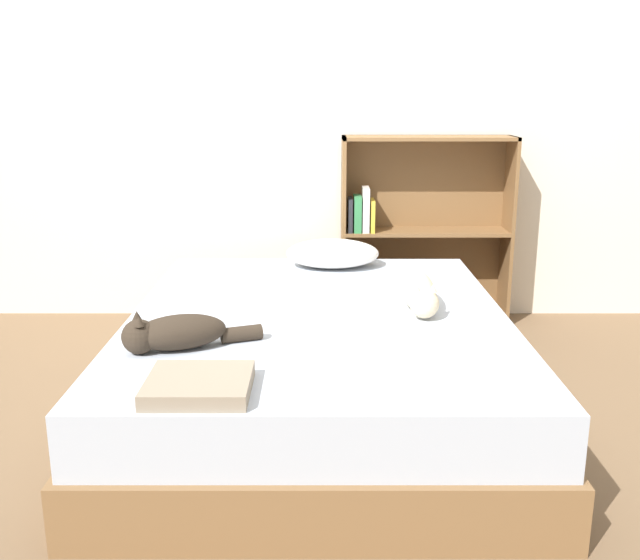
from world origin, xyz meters
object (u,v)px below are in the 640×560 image
Objects in this scene: cat_light at (419,291)px; bookshelf at (420,228)px; bed at (320,363)px; pillow at (334,253)px; cat_dark at (176,333)px.

bookshelf is (0.17, 1.21, 0.04)m from cat_light.
bed is 0.86m from pillow.
pillow is 0.76× the size of cat_light.
pillow reaches higher than bed.
cat_dark is at bearing -63.33° from cat_light.
cat_light is 1.23m from bookshelf.
bed is 1.46m from bookshelf.
bookshelf is (0.51, 0.49, 0.04)m from pillow.
bookshelf reaches higher than pillow.
pillow is 0.71m from bookshelf.
pillow is 0.99× the size of cat_dark.
bookshelf reaches higher than cat_dark.
bookshelf reaches higher than cat_light.
cat_dark is (-0.51, -0.43, 0.28)m from bed.
cat_dark reaches higher than bed.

